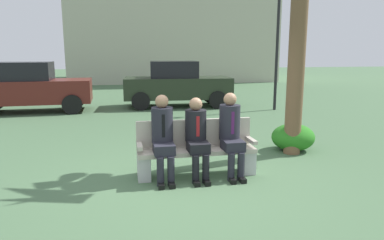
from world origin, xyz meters
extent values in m
plane|color=#466645|center=(0.00, 0.00, 0.00)|extent=(80.00, 80.00, 0.00)
cube|color=#B7AD9E|center=(0.26, 0.27, 0.42)|extent=(1.92, 0.44, 0.07)
cube|color=#B7AD9E|center=(0.26, 0.46, 0.68)|extent=(1.92, 0.06, 0.45)
cube|color=#B7AD9E|center=(-0.66, 0.27, 0.55)|extent=(0.08, 0.44, 0.06)
cube|color=#B7AD9E|center=(1.18, 0.27, 0.55)|extent=(0.08, 0.44, 0.06)
cube|color=silver|center=(-0.60, 0.27, 0.19)|extent=(0.20, 0.37, 0.38)
cube|color=silver|center=(1.12, 0.27, 0.19)|extent=(0.20, 0.37, 0.38)
cube|color=#23232D|center=(-0.30, 0.10, 0.53)|extent=(0.32, 0.38, 0.16)
cylinder|color=#23232D|center=(-0.38, -0.09, 0.23)|extent=(0.11, 0.11, 0.45)
cylinder|color=#23232D|center=(-0.22, -0.09, 0.23)|extent=(0.11, 0.11, 0.45)
cube|color=black|center=(-0.38, -0.15, 0.04)|extent=(0.09, 0.22, 0.07)
cube|color=black|center=(-0.22, -0.15, 0.04)|extent=(0.09, 0.22, 0.07)
cylinder|color=#23232D|center=(-0.30, 0.29, 0.86)|extent=(0.34, 0.34, 0.56)
cube|color=black|center=(-0.30, 0.13, 0.88)|extent=(0.05, 0.01, 0.36)
sphere|color=#9E7556|center=(-0.30, 0.29, 1.24)|extent=(0.21, 0.21, 0.21)
cube|color=black|center=(0.24, 0.10, 0.53)|extent=(0.32, 0.38, 0.16)
cylinder|color=black|center=(0.16, -0.09, 0.23)|extent=(0.11, 0.11, 0.45)
cylinder|color=black|center=(0.32, -0.09, 0.23)|extent=(0.11, 0.11, 0.45)
cube|color=black|center=(0.16, -0.15, 0.04)|extent=(0.09, 0.22, 0.07)
cube|color=black|center=(0.32, -0.15, 0.04)|extent=(0.09, 0.22, 0.07)
cylinder|color=black|center=(0.24, 0.29, 0.83)|extent=(0.34, 0.34, 0.50)
cube|color=maroon|center=(0.24, 0.13, 0.85)|extent=(0.05, 0.01, 0.32)
sphere|color=#9E7556|center=(0.24, 0.29, 1.18)|extent=(0.21, 0.21, 0.21)
cube|color=#23232D|center=(0.81, 0.10, 0.53)|extent=(0.32, 0.38, 0.16)
cylinder|color=#23232D|center=(0.73, -0.09, 0.23)|extent=(0.11, 0.11, 0.45)
cylinder|color=#23232D|center=(0.89, -0.09, 0.23)|extent=(0.11, 0.11, 0.45)
cube|color=black|center=(0.73, -0.15, 0.04)|extent=(0.09, 0.22, 0.07)
cube|color=black|center=(0.89, -0.15, 0.04)|extent=(0.09, 0.22, 0.07)
cylinder|color=#23232D|center=(0.81, 0.29, 0.86)|extent=(0.34, 0.34, 0.57)
cube|color=#4C1951|center=(0.81, 0.13, 0.88)|extent=(0.05, 0.01, 0.36)
sphere|color=#9E7556|center=(0.81, 0.29, 1.24)|extent=(0.21, 0.21, 0.21)
cylinder|color=brown|center=(2.39, 1.18, 2.17)|extent=(0.32, 0.32, 4.34)
ellipsoid|color=#28761E|center=(2.51, 1.36, 0.28)|extent=(0.88, 0.81, 0.55)
cube|color=#591E19|center=(-3.92, 7.49, 0.70)|extent=(3.95, 1.69, 0.76)
cube|color=black|center=(-4.07, 7.48, 1.38)|extent=(1.74, 1.41, 0.60)
cylinder|color=black|center=(-2.58, 8.31, 0.32)|extent=(0.64, 0.16, 0.64)
cylinder|color=black|center=(-2.53, 6.75, 0.32)|extent=(0.64, 0.16, 0.64)
cube|color=#232D1E|center=(1.13, 7.79, 0.70)|extent=(4.00, 1.82, 0.76)
cube|color=black|center=(0.98, 7.80, 1.38)|extent=(1.79, 1.47, 0.60)
cylinder|color=black|center=(2.54, 8.48, 0.32)|extent=(0.65, 0.18, 0.64)
cylinder|color=black|center=(2.44, 6.92, 0.32)|extent=(0.65, 0.18, 0.64)
cylinder|color=black|center=(-0.18, 8.66, 0.32)|extent=(0.65, 0.18, 0.64)
cylinder|color=black|center=(-0.29, 7.10, 0.32)|extent=(0.65, 0.18, 0.64)
cylinder|color=black|center=(4.35, 6.34, 1.86)|extent=(0.10, 0.10, 3.72)
cube|color=#B4B49C|center=(2.68, 21.76, 5.33)|extent=(13.81, 8.89, 10.67)
camera|label=1|loc=(-0.89, -5.10, 1.98)|focal=32.81mm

